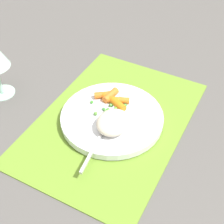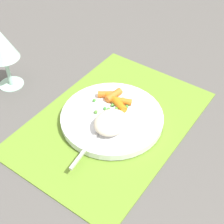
# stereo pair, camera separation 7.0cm
# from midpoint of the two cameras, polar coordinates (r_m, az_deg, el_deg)

# --- Properties ---
(ground_plane) EXTENTS (2.40, 2.40, 0.00)m
(ground_plane) POSITION_cam_midpoint_polar(r_m,az_deg,el_deg) (0.77, 2.59, -1.85)
(ground_plane) COLOR #565451
(placemat) EXTENTS (0.46, 0.32, 0.01)m
(placemat) POSITION_cam_midpoint_polar(r_m,az_deg,el_deg) (0.77, 2.59, -1.69)
(placemat) COLOR olive
(placemat) RESTS_ON ground_plane
(plate) EXTENTS (0.24, 0.24, 0.02)m
(plate) POSITION_cam_midpoint_polar(r_m,az_deg,el_deg) (0.76, 2.62, -1.10)
(plate) COLOR white
(plate) RESTS_ON placemat
(rice_mound) EXTENTS (0.08, 0.07, 0.03)m
(rice_mound) POSITION_cam_midpoint_polar(r_m,az_deg,el_deg) (0.72, 2.58, -1.92)
(rice_mound) COLOR beige
(rice_mound) RESTS_ON plate
(carrot_portion) EXTENTS (0.06, 0.09, 0.02)m
(carrot_portion) POSITION_cam_midpoint_polar(r_m,az_deg,el_deg) (0.79, 3.07, 2.14)
(carrot_portion) COLOR orange
(carrot_portion) RESTS_ON plate
(pea_scatter) EXTENTS (0.08, 0.08, 0.01)m
(pea_scatter) POSITION_cam_midpoint_polar(r_m,az_deg,el_deg) (0.77, 2.45, 0.57)
(pea_scatter) COLOR #5AB03C
(pea_scatter) RESTS_ON plate
(fork) EXTENTS (0.21, 0.04, 0.01)m
(fork) POSITION_cam_midpoint_polar(r_m,az_deg,el_deg) (0.72, 0.99, -2.84)
(fork) COLOR #BDBDBD
(fork) RESTS_ON plate
(wine_glass) EXTENTS (0.08, 0.08, 0.17)m
(wine_glass) POSITION_cam_midpoint_polar(r_m,az_deg,el_deg) (0.84, -16.28, 10.95)
(wine_glass) COLOR #B2E0CC
(wine_glass) RESTS_ON ground_plane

